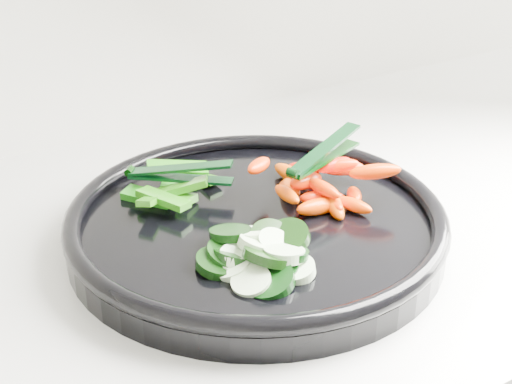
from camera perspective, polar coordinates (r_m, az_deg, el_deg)
veggie_tray at (r=0.71m, az=0.00°, el=-2.51°), size 0.38×0.38×0.04m
cucumber_pile at (r=0.63m, az=-0.33°, el=-5.11°), size 0.12×0.13×0.04m
carrot_pile at (r=0.74m, az=5.00°, el=0.69°), size 0.14×0.14×0.05m
pepper_pile at (r=0.75m, az=-6.84°, el=0.24°), size 0.11×0.11×0.04m
tong_carrot at (r=0.72m, az=5.37°, el=2.99°), size 0.11×0.05×0.02m
tong_pepper at (r=0.74m, az=-6.34°, el=1.52°), size 0.10×0.09×0.02m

